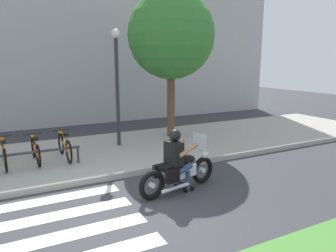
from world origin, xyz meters
TOP-DOWN VIEW (x-y plane):
  - ground_plane at (0.00, 0.00)m, footprint 48.00×48.00m
  - sidewalk at (0.00, 4.29)m, footprint 24.00×4.40m
  - crosswalk_stripe_2 at (-0.96, 0.00)m, footprint 2.80×0.40m
  - crosswalk_stripe_3 at (-0.96, 0.80)m, footprint 2.80×0.40m
  - crosswalk_stripe_4 at (-0.96, 1.60)m, footprint 2.80×0.40m
  - motorcycle at (1.65, 0.78)m, footprint 2.12×0.81m
  - rider at (1.57, 0.77)m, footprint 0.70×0.62m
  - bicycle_2 at (-1.83, 3.95)m, footprint 0.48×1.70m
  - bicycle_3 at (-1.07, 3.95)m, footprint 0.48×1.59m
  - bicycle_4 at (-0.30, 3.95)m, footprint 0.48×1.67m
  - bike_rack at (-1.83, 3.40)m, footprint 3.67×0.07m
  - street_lamp at (1.55, 4.69)m, footprint 0.28×0.28m
  - tree_near_rack at (3.71, 5.09)m, footprint 3.07×3.07m
  - building_backdrop at (0.00, 9.99)m, footprint 24.00×1.20m

SIDE VIEW (x-z plane):
  - ground_plane at x=0.00m, z-range 0.00..0.00m
  - crosswalk_stripe_2 at x=-0.96m, z-range 0.00..0.01m
  - crosswalk_stripe_3 at x=-0.96m, z-range 0.00..0.01m
  - crosswalk_stripe_4 at x=-0.96m, z-range 0.00..0.01m
  - sidewalk at x=0.00m, z-range 0.00..0.15m
  - motorcycle at x=1.65m, z-range -0.16..1.08m
  - bicycle_3 at x=-1.07m, z-range 0.12..0.87m
  - bicycle_2 at x=-1.83m, z-range 0.12..0.88m
  - bicycle_4 at x=-0.30m, z-range 0.12..0.90m
  - bike_rack at x=-1.83m, z-range 0.32..0.81m
  - rider at x=1.57m, z-range 0.11..1.55m
  - street_lamp at x=1.55m, z-range 0.44..4.29m
  - tree_near_rack at x=3.71m, z-range 1.10..6.40m
  - building_backdrop at x=0.00m, z-range 0.00..7.76m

